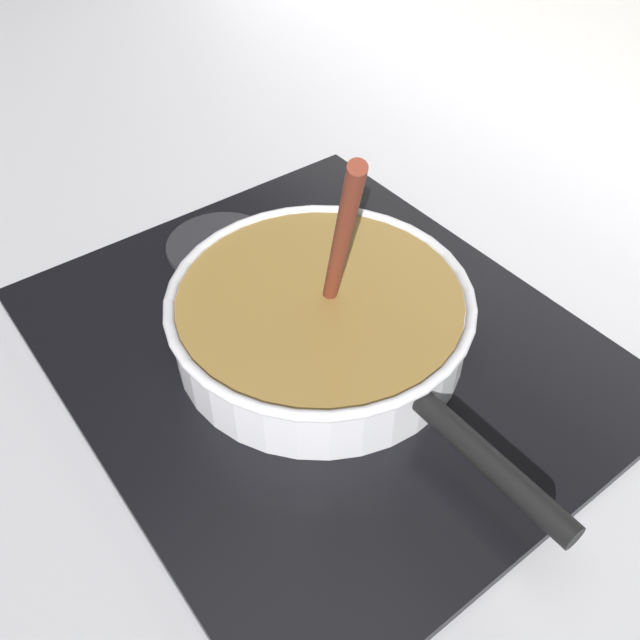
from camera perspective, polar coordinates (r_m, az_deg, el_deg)
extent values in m
cube|color=#B7B7BC|center=(0.68, -15.12, -9.74)|extent=(2.40, 1.60, 0.04)
cube|color=black|center=(0.70, 0.00, -2.17)|extent=(0.56, 0.48, 0.01)
torus|color=#592D0C|center=(0.69, 0.00, -1.60)|extent=(0.20, 0.20, 0.01)
cylinder|color=#262628|center=(0.82, -8.36, 6.23)|extent=(0.13, 0.13, 0.01)
cylinder|color=silver|center=(0.67, 0.00, 0.00)|extent=(0.29, 0.29, 0.06)
cylinder|color=olive|center=(0.67, 0.00, 0.24)|extent=(0.28, 0.28, 0.06)
torus|color=silver|center=(0.65, 0.00, 1.95)|extent=(0.30, 0.30, 0.01)
cylinder|color=black|center=(0.56, 14.21, -11.61)|extent=(0.16, 0.02, 0.02)
cylinder|color=#E5CC7A|center=(0.60, -7.54, -4.30)|extent=(0.03, 0.03, 0.01)
cylinder|color=beige|center=(0.66, -2.63, 1.35)|extent=(0.03, 0.03, 0.01)
cylinder|color=beige|center=(0.70, -1.04, 4.45)|extent=(0.03, 0.03, 0.01)
cylinder|color=#E5CC7A|center=(0.67, 5.81, 1.80)|extent=(0.03, 0.03, 0.01)
cylinder|color=#EDD88C|center=(0.62, 5.22, -2.90)|extent=(0.03, 0.03, 0.01)
cylinder|color=#EDD88C|center=(0.68, 9.57, 2.19)|extent=(0.03, 0.03, 0.01)
cylinder|color=maroon|center=(0.55, 1.68, 6.02)|extent=(0.12, 0.08, 0.23)
cube|color=brown|center=(0.67, 0.72, 1.69)|extent=(0.05, 0.05, 0.01)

